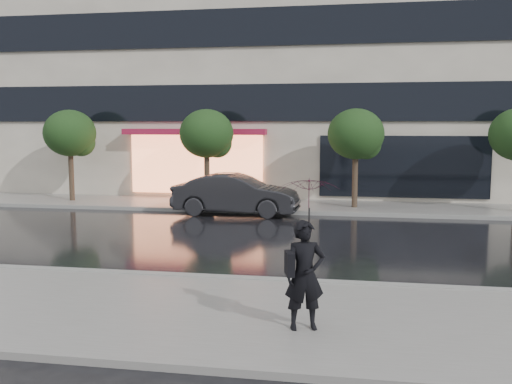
# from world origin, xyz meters

# --- Properties ---
(ground) EXTENTS (120.00, 120.00, 0.00)m
(ground) POSITION_xyz_m (0.00, 0.00, 0.00)
(ground) COLOR black
(ground) RESTS_ON ground
(sidewalk_near) EXTENTS (60.00, 4.50, 0.12)m
(sidewalk_near) POSITION_xyz_m (0.00, -3.25, 0.06)
(sidewalk_near) COLOR slate
(sidewalk_near) RESTS_ON ground
(sidewalk_far) EXTENTS (60.00, 3.50, 0.12)m
(sidewalk_far) POSITION_xyz_m (0.00, 10.25, 0.06)
(sidewalk_far) COLOR slate
(sidewalk_far) RESTS_ON ground
(curb_near) EXTENTS (60.00, 0.25, 0.14)m
(curb_near) POSITION_xyz_m (0.00, -1.00, 0.07)
(curb_near) COLOR gray
(curb_near) RESTS_ON ground
(curb_far) EXTENTS (60.00, 0.25, 0.14)m
(curb_far) POSITION_xyz_m (0.00, 8.50, 0.07)
(curb_far) COLOR gray
(curb_far) RESTS_ON ground
(office_building) EXTENTS (30.00, 12.76, 18.00)m
(office_building) POSITION_xyz_m (-0.00, 17.97, 9.00)
(office_building) COLOR beige
(office_building) RESTS_ON ground
(tree_far_west) EXTENTS (2.20, 2.20, 3.99)m
(tree_far_west) POSITION_xyz_m (-8.94, 10.03, 2.92)
(tree_far_west) COLOR #33261C
(tree_far_west) RESTS_ON ground
(tree_mid_west) EXTENTS (2.20, 2.20, 3.99)m
(tree_mid_west) POSITION_xyz_m (-2.94, 10.03, 2.92)
(tree_mid_west) COLOR #33261C
(tree_mid_west) RESTS_ON ground
(tree_mid_east) EXTENTS (2.20, 2.20, 3.99)m
(tree_mid_east) POSITION_xyz_m (3.06, 10.03, 2.92)
(tree_mid_east) COLOR #33261C
(tree_mid_east) RESTS_ON ground
(parked_car) EXTENTS (4.72, 1.78, 1.54)m
(parked_car) POSITION_xyz_m (-1.37, 8.05, 0.77)
(parked_car) COLOR black
(parked_car) RESTS_ON ground
(pedestrian_with_umbrella) EXTENTS (1.17, 1.18, 2.43)m
(pedestrian_with_umbrella) POSITION_xyz_m (2.27, -3.80, 1.69)
(pedestrian_with_umbrella) COLOR black
(pedestrian_with_umbrella) RESTS_ON sidewalk_near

